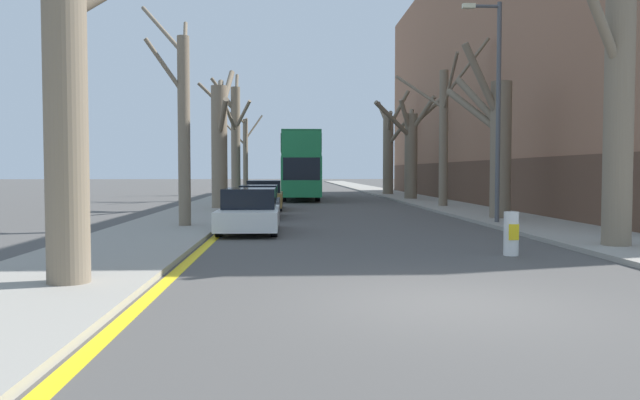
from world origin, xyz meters
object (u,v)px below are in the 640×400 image
(street_tree_right_0, at_px, (621,79))
(street_tree_right_2, at_px, (444,130))
(street_tree_left_2, at_px, (220,141))
(lamp_post, at_px, (496,101))
(street_tree_left_0, at_px, (67,29))
(street_tree_left_3, at_px, (235,136))
(street_tree_left_4, at_px, (245,151))
(parked_car_0, at_px, (249,212))
(street_tree_right_1, at_px, (497,142))
(parked_car_2, at_px, (264,196))
(parked_car_1, at_px, (259,202))
(street_tree_right_4, at_px, (389,149))
(traffic_bollard, at_px, (511,234))
(double_decker_bus, at_px, (300,163))
(street_tree_right_3, at_px, (411,147))
(street_tree_left_1, at_px, (182,120))

(street_tree_right_0, relative_size, street_tree_right_2, 1.05)
(street_tree_left_2, relative_size, lamp_post, 0.93)
(street_tree_left_0, height_order, street_tree_right_2, street_tree_left_0)
(street_tree_left_3, xyz_separation_m, street_tree_left_4, (-0.07, 10.43, -0.62))
(street_tree_right_0, bearing_deg, parked_car_0, 151.74)
(street_tree_right_1, height_order, parked_car_2, street_tree_right_1)
(street_tree_left_0, distance_m, parked_car_1, 16.31)
(street_tree_left_4, bearing_deg, street_tree_right_2, -58.71)
(street_tree_left_3, distance_m, parked_car_1, 15.72)
(parked_car_0, bearing_deg, street_tree_right_2, 53.42)
(street_tree_right_2, distance_m, parked_car_2, 9.95)
(street_tree_right_4, distance_m, traffic_bollard, 36.13)
(street_tree_left_2, distance_m, street_tree_left_3, 9.91)
(parked_car_2, distance_m, traffic_bollard, 18.68)
(street_tree_right_1, xyz_separation_m, double_decker_bus, (-7.30, 19.04, -0.53))
(street_tree_right_0, relative_size, lamp_post, 1.16)
(lamp_post, bearing_deg, double_decker_bus, 107.08)
(street_tree_right_0, height_order, parked_car_2, street_tree_right_0)
(street_tree_right_2, relative_size, lamp_post, 1.10)
(street_tree_left_0, distance_m, street_tree_right_3, 32.99)
(street_tree_left_3, bearing_deg, double_decker_bus, 23.88)
(street_tree_left_1, bearing_deg, street_tree_right_1, 13.78)
(street_tree_left_1, xyz_separation_m, lamp_post, (10.84, 0.69, 0.74))
(parked_car_1, bearing_deg, street_tree_right_0, -50.51)
(street_tree_left_4, relative_size, parked_car_0, 1.78)
(street_tree_left_0, distance_m, street_tree_right_0, 12.36)
(street_tree_left_1, bearing_deg, parked_car_2, 77.54)
(street_tree_right_4, height_order, lamp_post, street_tree_right_4)
(street_tree_left_1, distance_m, street_tree_right_3, 23.12)
(street_tree_left_1, height_order, street_tree_right_1, street_tree_left_1)
(street_tree_left_3, bearing_deg, parked_car_1, -81.45)
(parked_car_1, bearing_deg, street_tree_right_3, 58.15)
(parked_car_2, bearing_deg, street_tree_left_0, -96.03)
(street_tree_left_3, distance_m, lamp_post, 22.12)
(street_tree_left_0, height_order, street_tree_left_3, street_tree_left_0)
(street_tree_right_2, bearing_deg, traffic_bollard, -99.42)
(street_tree_right_2, bearing_deg, street_tree_left_2, -174.61)
(street_tree_left_4, bearing_deg, double_decker_bus, -62.89)
(parked_car_2, bearing_deg, street_tree_left_4, 96.69)
(street_tree_left_1, relative_size, street_tree_right_1, 1.17)
(parked_car_1, bearing_deg, lamp_post, -25.94)
(parked_car_1, bearing_deg, double_decker_bus, 83.24)
(street_tree_left_3, bearing_deg, parked_car_0, -83.92)
(street_tree_right_1, xyz_separation_m, street_tree_right_3, (0.06, 17.09, 0.46))
(street_tree_left_4, relative_size, lamp_post, 0.98)
(traffic_bollard, bearing_deg, street_tree_left_1, 140.28)
(street_tree_left_1, height_order, street_tree_right_3, street_tree_left_1)
(street_tree_right_1, xyz_separation_m, lamp_post, (-0.79, -2.16, 1.32))
(street_tree_left_3, bearing_deg, parked_car_2, -76.60)
(parked_car_2, bearing_deg, traffic_bollard, -70.30)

